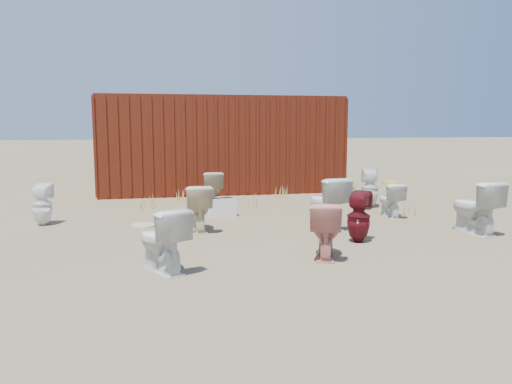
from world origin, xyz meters
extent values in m
plane|color=brown|center=(0.00, 0.00, 0.00)|extent=(100.00, 100.00, 0.00)
cube|color=#46120B|center=(0.00, 5.20, 1.20)|extent=(6.00, 2.40, 2.40)
imported|color=white|center=(-1.66, -1.99, 0.38)|extent=(0.73, 0.86, 0.77)
imported|color=tan|center=(0.42, -1.77, 0.37)|extent=(0.63, 0.82, 0.74)
imported|color=white|center=(1.06, -0.04, 0.43)|extent=(0.61, 0.91, 0.86)
imported|color=#570E14|center=(1.18, -1.07, 0.37)|extent=(0.48, 0.48, 0.75)
imported|color=silver|center=(3.20, -0.90, 0.42)|extent=(0.59, 0.89, 0.85)
imported|color=white|center=(-3.60, 1.19, 0.36)|extent=(0.38, 0.39, 0.72)
imported|color=#C4B58F|center=(-0.53, 2.58, 0.37)|extent=(0.42, 0.73, 0.74)
imported|color=beige|center=(-1.04, 0.19, 0.38)|extent=(0.43, 0.74, 0.76)
imported|color=white|center=(2.55, 0.66, 0.32)|extent=(0.38, 0.64, 0.64)
imported|color=white|center=(2.65, 1.77, 0.40)|extent=(0.46, 0.47, 0.80)
ellipsoid|color=gold|center=(2.55, 0.66, 0.65)|extent=(0.32, 0.40, 0.02)
cube|color=silver|center=(-0.49, 1.36, 0.17)|extent=(0.53, 0.31, 0.35)
ellipsoid|color=#BEB389|center=(-1.92, 0.76, 0.01)|extent=(0.48, 0.56, 0.02)
ellipsoid|color=beige|center=(-1.14, 0.88, 0.01)|extent=(0.50, 0.56, 0.02)
cone|color=#AD8B45|center=(-1.89, 2.56, 0.14)|extent=(0.36, 0.36, 0.28)
cone|color=#AD8B45|center=(0.26, 2.33, 0.13)|extent=(0.32, 0.32, 0.25)
cone|color=#AD8B45|center=(2.47, 2.92, 0.17)|extent=(0.36, 0.36, 0.34)
cone|color=#AD8B45|center=(-1.10, 3.50, 0.13)|extent=(0.30, 0.30, 0.27)
cone|color=#AD8B45|center=(1.23, 3.50, 0.15)|extent=(0.34, 0.34, 0.30)
cone|color=#AD8B45|center=(2.97, 0.65, 0.11)|extent=(0.28, 0.28, 0.22)
camera|label=1|loc=(-1.75, -7.76, 1.72)|focal=35.00mm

